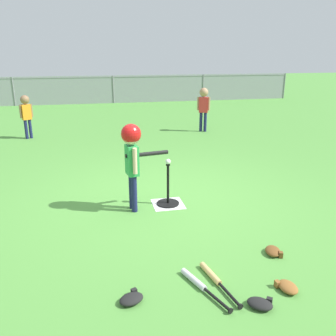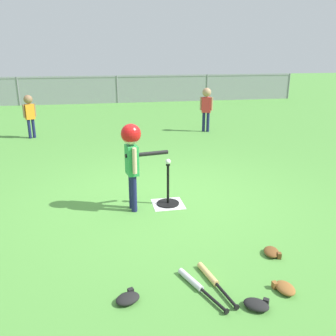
# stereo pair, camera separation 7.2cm
# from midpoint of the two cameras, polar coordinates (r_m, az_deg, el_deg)

# --- Properties ---
(ground_plane) EXTENTS (60.00, 60.00, 0.00)m
(ground_plane) POSITION_cam_midpoint_polar(r_m,az_deg,el_deg) (5.36, -0.17, -4.94)
(ground_plane) COLOR #51933D
(home_plate) EXTENTS (0.44, 0.44, 0.01)m
(home_plate) POSITION_cam_midpoint_polar(r_m,az_deg,el_deg) (5.18, 0.40, -5.76)
(home_plate) COLOR white
(home_plate) RESTS_ON ground_plane
(batting_tee) EXTENTS (0.32, 0.32, 0.61)m
(batting_tee) POSITION_cam_midpoint_polar(r_m,az_deg,el_deg) (5.14, 0.40, -4.86)
(batting_tee) COLOR black
(batting_tee) RESTS_ON ground_plane
(baseball_on_tee) EXTENTS (0.07, 0.07, 0.07)m
(baseball_on_tee) POSITION_cam_midpoint_polar(r_m,az_deg,el_deg) (4.95, 0.41, 1.02)
(baseball_on_tee) COLOR white
(baseball_on_tee) RESTS_ON batting_tee
(batter_child) EXTENTS (0.64, 0.34, 1.21)m
(batter_child) POSITION_cam_midpoint_polar(r_m,az_deg,el_deg) (4.74, -5.34, 2.92)
(batter_child) COLOR #191E4C
(batter_child) RESTS_ON ground_plane
(fielder_deep_left) EXTENTS (0.33, 0.23, 1.19)m
(fielder_deep_left) POSITION_cam_midpoint_polar(r_m,az_deg,el_deg) (9.85, 6.36, 10.16)
(fielder_deep_left) COLOR #191E4C
(fielder_deep_left) RESTS_ON ground_plane
(fielder_deep_center) EXTENTS (0.29, 0.22, 1.09)m
(fielder_deep_center) POSITION_cam_midpoint_polar(r_m,az_deg,el_deg) (9.66, -21.07, 8.55)
(fielder_deep_center) COLOR #191E4C
(fielder_deep_center) RESTS_ON ground_plane
(spare_bat_silver) EXTENTS (0.30, 0.67, 0.06)m
(spare_bat_silver) POSITION_cam_midpoint_polar(r_m,az_deg,el_deg) (3.52, 4.97, -17.93)
(spare_bat_silver) COLOR silver
(spare_bat_silver) RESTS_ON ground_plane
(spare_bat_wood) EXTENTS (0.18, 0.69, 0.06)m
(spare_bat_wood) POSITION_cam_midpoint_polar(r_m,az_deg,el_deg) (3.61, 7.53, -17.03)
(spare_bat_wood) COLOR #DBB266
(spare_bat_wood) RESTS_ON ground_plane
(glove_by_plate) EXTENTS (0.18, 0.23, 0.07)m
(glove_by_plate) POSITION_cam_midpoint_polar(r_m,az_deg,el_deg) (3.62, 18.72, -17.69)
(glove_by_plate) COLOR brown
(glove_by_plate) RESTS_ON ground_plane
(glove_near_bats) EXTENTS (0.22, 0.26, 0.07)m
(glove_near_bats) POSITION_cam_midpoint_polar(r_m,az_deg,el_deg) (4.13, 16.73, -12.72)
(glove_near_bats) COLOR brown
(glove_near_bats) RESTS_ON ground_plane
(glove_tossed_aside) EXTENTS (0.27, 0.26, 0.07)m
(glove_tossed_aside) POSITION_cam_midpoint_polar(r_m,az_deg,el_deg) (3.36, 14.62, -20.36)
(glove_tossed_aside) COLOR black
(glove_tossed_aside) RESTS_ON ground_plane
(glove_outfield_drop) EXTENTS (0.26, 0.23, 0.07)m
(glove_outfield_drop) POSITION_cam_midpoint_polar(r_m,az_deg,el_deg) (3.35, -5.78, -20.00)
(glove_outfield_drop) COLOR black
(glove_outfield_drop) RESTS_ON ground_plane
(outfield_fence) EXTENTS (16.06, 0.06, 1.15)m
(outfield_fence) POSITION_cam_midpoint_polar(r_m,az_deg,el_deg) (15.75, -7.99, 12.47)
(outfield_fence) COLOR slate
(outfield_fence) RESTS_ON ground_plane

